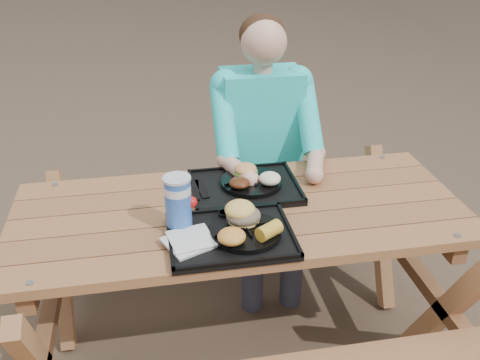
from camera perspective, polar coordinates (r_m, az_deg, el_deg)
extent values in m
plane|color=#999999|center=(2.60, 0.00, -17.33)|extent=(60.00, 60.00, 0.00)
cube|color=black|center=(1.95, -1.00, -6.11)|extent=(0.45, 0.35, 0.02)
cube|color=black|center=(2.26, 0.49, -0.85)|extent=(0.45, 0.35, 0.02)
cylinder|color=black|center=(1.94, 0.63, -5.54)|extent=(0.26, 0.26, 0.02)
cylinder|color=black|center=(2.26, 1.20, -0.22)|extent=(0.26, 0.26, 0.02)
cube|color=silver|center=(1.90, -5.51, -6.55)|extent=(0.20, 0.20, 0.02)
cylinder|color=#164BAA|center=(1.95, -6.61, -2.49)|extent=(0.10, 0.10, 0.19)
cylinder|color=black|center=(2.03, -1.66, -3.77)|extent=(0.05, 0.05, 0.03)
cylinder|color=#C59215|center=(2.05, 0.32, -3.35)|extent=(0.04, 0.04, 0.03)
ellipsoid|color=gold|center=(1.85, -0.90, -6.04)|extent=(0.10, 0.10, 0.05)
cube|color=black|center=(2.23, -4.12, -0.90)|extent=(0.05, 0.17, 0.01)
ellipsoid|color=#4E230F|center=(2.19, -0.04, -0.31)|extent=(0.09, 0.09, 0.04)
ellipsoid|color=white|center=(2.22, 3.20, 0.16)|extent=(0.09, 0.09, 0.05)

